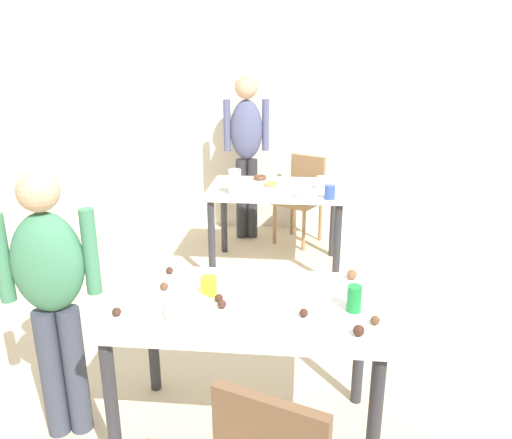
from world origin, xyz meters
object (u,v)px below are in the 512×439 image
(pitcher_far, at_px, (235,182))
(soda_can, at_px, (354,299))
(dining_table_far, at_px, (276,198))
(person_girl_near, at_px, (52,288))
(mixing_bowl, at_px, (189,311))
(dining_table_near, at_px, (247,321))
(person_adult_far, at_px, (246,143))
(chair_far_table, at_px, (302,194))

(pitcher_far, bearing_deg, soda_can, -67.06)
(dining_table_far, xyz_separation_m, person_girl_near, (-0.92, -2.18, 0.16))
(person_girl_near, distance_m, mixing_bowl, 0.69)
(dining_table_near, distance_m, soda_can, 0.51)
(person_girl_near, xyz_separation_m, mixing_bowl, (0.68, -0.11, -0.02))
(dining_table_near, xyz_separation_m, person_girl_near, (-0.91, -0.06, 0.16))
(person_adult_far, xyz_separation_m, soda_can, (0.82, -2.91, -0.19))
(dining_table_far, bearing_deg, pitcher_far, -138.85)
(chair_far_table, bearing_deg, pitcher_far, -118.25)
(dining_table_far, bearing_deg, person_girl_near, -113.00)
(dining_table_near, relative_size, dining_table_far, 1.09)
(dining_table_near, xyz_separation_m, pitcher_far, (-0.31, 1.83, 0.21))
(dining_table_near, distance_m, chair_far_table, 2.86)
(dining_table_far, xyz_separation_m, pitcher_far, (-0.32, -0.28, 0.21))
(chair_far_table, height_order, person_adult_far, person_adult_far)
(chair_far_table, xyz_separation_m, person_girl_near, (-1.14, -2.91, 0.31))
(person_girl_near, bearing_deg, soda_can, 0.83)
(dining_table_far, distance_m, pitcher_far, 0.48)
(soda_can, bearing_deg, mixing_bowl, -169.44)
(dining_table_far, bearing_deg, mixing_bowl, -96.17)
(dining_table_near, relative_size, pitcher_far, 6.01)
(dining_table_far, distance_m, chair_far_table, 0.78)
(chair_far_table, height_order, person_girl_near, person_girl_near)
(chair_far_table, relative_size, mixing_bowl, 4.45)
(chair_far_table, distance_m, person_adult_far, 0.76)
(pitcher_far, bearing_deg, person_girl_near, -107.59)
(mixing_bowl, height_order, soda_can, soda_can)
(person_girl_near, relative_size, pitcher_far, 6.51)
(dining_table_far, bearing_deg, chair_far_table, 73.15)
(dining_table_far, bearing_deg, dining_table_near, -90.35)
(dining_table_far, distance_m, mixing_bowl, 2.31)
(dining_table_far, xyz_separation_m, chair_far_table, (0.22, 0.73, -0.15))
(pitcher_far, bearing_deg, person_adult_far, 91.38)
(soda_can, bearing_deg, dining_table_near, 174.79)
(person_adult_far, relative_size, soda_can, 13.52)
(dining_table_far, xyz_separation_m, person_adult_far, (-0.35, 0.76, 0.35))
(dining_table_near, distance_m, dining_table_far, 2.11)
(chair_far_table, distance_m, person_girl_near, 3.14)
(mixing_bowl, xyz_separation_m, soda_can, (0.72, 0.13, 0.02))
(dining_table_far, distance_m, soda_can, 2.21)
(mixing_bowl, bearing_deg, soda_can, 10.56)
(dining_table_near, bearing_deg, person_girl_near, -175.97)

